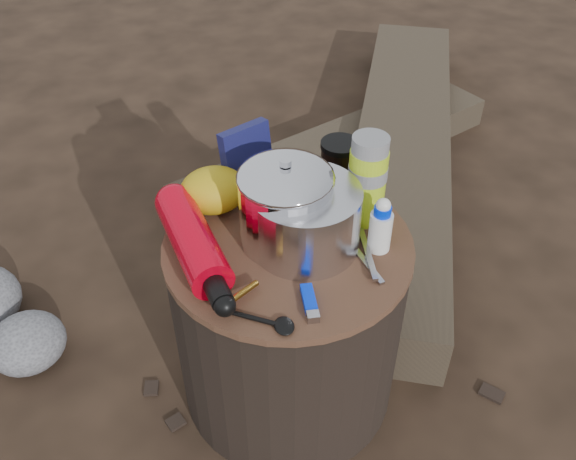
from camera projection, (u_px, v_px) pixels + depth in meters
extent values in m
plane|color=black|center=(288.00, 382.00, 1.49)|extent=(60.00, 60.00, 0.00)
cylinder|color=black|center=(288.00, 320.00, 1.34)|extent=(0.49, 0.49, 0.45)
cube|color=#392F23|center=(402.00, 150.00, 2.13)|extent=(1.05, 1.78, 0.15)
cube|color=#392F23|center=(339.00, 152.00, 2.17)|extent=(1.24, 0.67, 0.10)
cylinder|color=silver|center=(305.00, 218.00, 1.15)|extent=(0.21, 0.21, 0.13)
cylinder|color=silver|center=(286.00, 204.00, 1.15)|extent=(0.18, 0.18, 0.18)
cylinder|color=#AED31D|center=(367.00, 180.00, 1.20)|extent=(0.07, 0.07, 0.19)
cylinder|color=black|center=(339.00, 167.00, 1.29)|extent=(0.08, 0.08, 0.12)
ellipsoid|color=gold|center=(214.00, 190.00, 1.25)|extent=(0.14, 0.11, 0.09)
cube|color=#14164C|center=(247.00, 158.00, 1.29)|extent=(0.11, 0.07, 0.14)
cube|color=#002BF4|center=(309.00, 299.00, 1.07)|extent=(0.03, 0.09, 0.02)
cylinder|color=silver|center=(381.00, 227.00, 1.15)|extent=(0.04, 0.04, 0.10)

